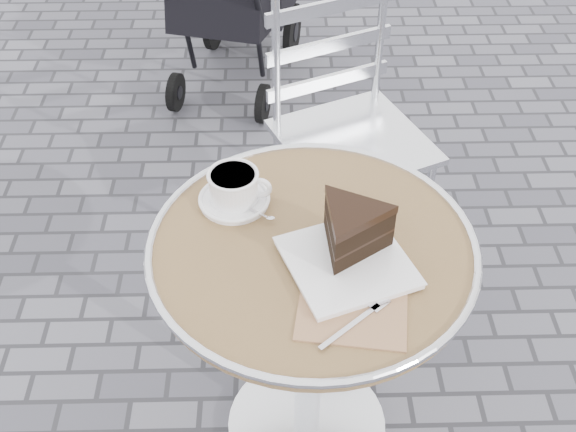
{
  "coord_description": "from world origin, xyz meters",
  "views": [
    {
      "loc": [
        -0.08,
        -1.09,
        1.82
      ],
      "look_at": [
        -0.05,
        0.04,
        0.78
      ],
      "focal_mm": 45.0,
      "sensor_mm": 36.0,
      "label": 1
    }
  ],
  "objects_px": {
    "cappuccino_set": "(235,190)",
    "bistro_chair": "(340,99)",
    "cafe_table": "(311,296)",
    "cake_plate_set": "(351,237)"
  },
  "relations": [
    {
      "from": "cafe_table",
      "to": "bistro_chair",
      "type": "distance_m",
      "value": 0.8
    },
    {
      "from": "bistro_chair",
      "to": "cake_plate_set",
      "type": "bearing_deg",
      "value": -117.35
    },
    {
      "from": "cafe_table",
      "to": "cappuccino_set",
      "type": "distance_m",
      "value": 0.3
    },
    {
      "from": "cappuccino_set",
      "to": "cafe_table",
      "type": "bearing_deg",
      "value": -34.45
    },
    {
      "from": "cappuccino_set",
      "to": "cake_plate_set",
      "type": "height_order",
      "value": "cake_plate_set"
    },
    {
      "from": "cafe_table",
      "to": "bistro_chair",
      "type": "relative_size",
      "value": 0.79
    },
    {
      "from": "cafe_table",
      "to": "bistro_chair",
      "type": "height_order",
      "value": "bistro_chair"
    },
    {
      "from": "cafe_table",
      "to": "cappuccino_set",
      "type": "bearing_deg",
      "value": 139.67
    },
    {
      "from": "cappuccino_set",
      "to": "bistro_chair",
      "type": "xyz_separation_m",
      "value": [
        0.3,
        0.64,
        -0.19
      ]
    },
    {
      "from": "cake_plate_set",
      "to": "cafe_table",
      "type": "bearing_deg",
      "value": 132.89
    }
  ]
}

